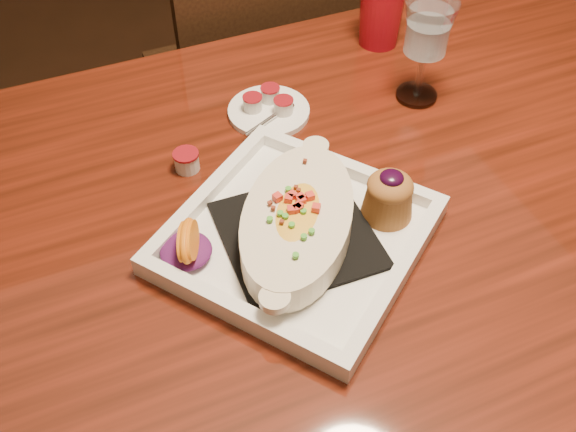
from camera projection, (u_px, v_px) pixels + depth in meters
name	position (u px, v px, depth m)	size (l,w,h in m)	color
floor	(366.00, 416.00, 1.46)	(7.00, 7.00, 0.00)	black
table	(404.00, 225.00, 0.98)	(1.50, 0.90, 0.75)	maroon
chair_far	(258.00, 80.00, 1.48)	(0.42, 0.42, 0.93)	black
plate	(303.00, 225.00, 0.81)	(0.41, 0.41, 0.08)	white
goblet	(427.00, 34.00, 0.95)	(0.08, 0.08, 0.17)	silver
saucer	(269.00, 109.00, 1.00)	(0.13, 0.13, 0.09)	white
creamer_loose	(187.00, 161.00, 0.91)	(0.04, 0.04, 0.03)	silver
red_tumbler	(382.00, 8.00, 1.10)	(0.08, 0.08, 0.13)	#AD0C18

